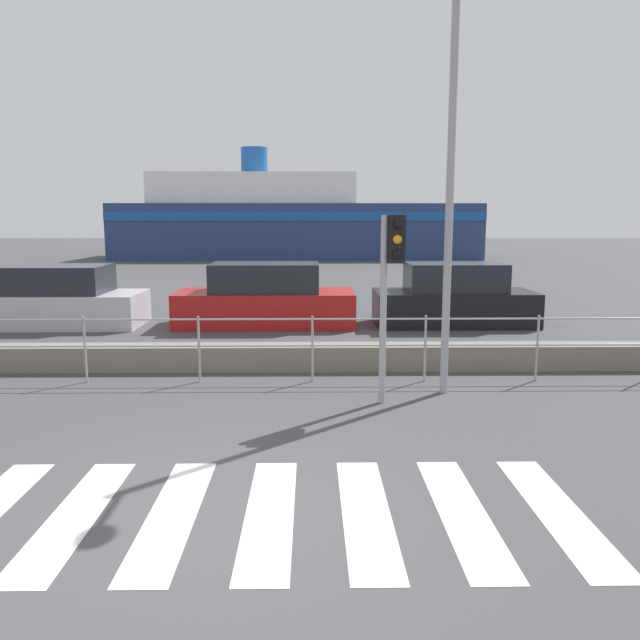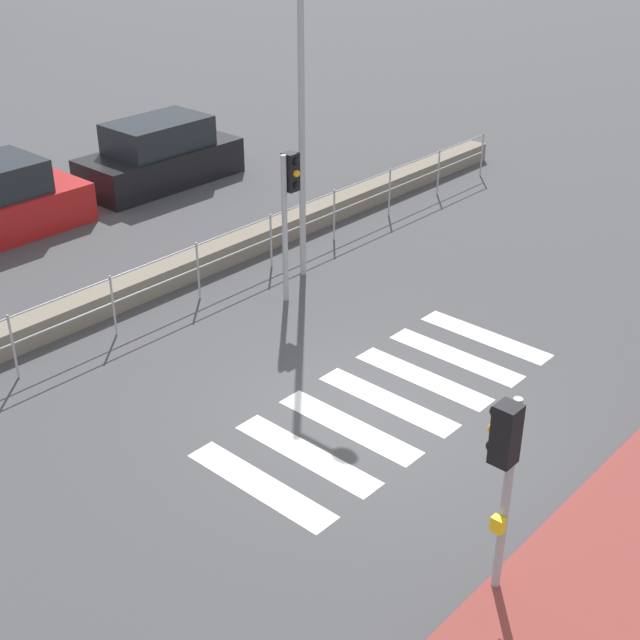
{
  "view_description": "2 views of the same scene",
  "coord_description": "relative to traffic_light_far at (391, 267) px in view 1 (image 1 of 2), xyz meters",
  "views": [
    {
      "loc": [
        0.92,
        -5.44,
        2.72
      ],
      "look_at": [
        1.03,
        2.0,
        1.5
      ],
      "focal_mm": 35.0,
      "sensor_mm": 36.0,
      "label": 1
    },
    {
      "loc": [
        -8.55,
        -6.8,
        7.39
      ],
      "look_at": [
        0.11,
        1.0,
        1.2
      ],
      "focal_mm": 50.0,
      "sensor_mm": 36.0,
      "label": 2
    }
  ],
  "objects": [
    {
      "name": "ground_plane",
      "position": [
        -2.08,
        -3.5,
        -2.03
      ],
      "size": [
        160.0,
        160.0,
        0.0
      ],
      "primitive_type": "plane",
      "color": "#424244"
    },
    {
      "name": "crosswalk",
      "position": [
        -1.55,
        -3.5,
        -2.03
      ],
      "size": [
        5.85,
        2.4,
        0.01
      ],
      "color": "silver",
      "rests_on": "ground_plane"
    },
    {
      "name": "seawall",
      "position": [
        -2.08,
        2.12,
        -1.81
      ],
      "size": [
        23.09,
        0.55,
        0.45
      ],
      "color": "slate",
      "rests_on": "ground_plane"
    },
    {
      "name": "harbor_fence",
      "position": [
        -2.08,
        1.24,
        -1.29
      ],
      "size": [
        20.82,
        0.04,
        1.12
      ],
      "color": "#9EA0A3",
      "rests_on": "ground_plane"
    },
    {
      "name": "traffic_light_far",
      "position": [
        0.0,
        0.0,
        0.0
      ],
      "size": [
        0.34,
        0.32,
        2.76
      ],
      "color": "#9EA0A3",
      "rests_on": "ground_plane"
    },
    {
      "name": "streetlamp",
      "position": [
        0.93,
        0.34,
        1.69
      ],
      "size": [
        0.32,
        1.17,
        5.99
      ],
      "color": "#9EA0A3",
      "rests_on": "ground_plane"
    },
    {
      "name": "ferry_boat",
      "position": [
        -2.67,
        34.74,
        0.37
      ],
      "size": [
        24.13,
        7.93,
        7.44
      ],
      "color": "navy",
      "rests_on": "ground_plane"
    },
    {
      "name": "parked_car_silver",
      "position": [
        -7.6,
        6.84,
        -1.37
      ],
      "size": [
        4.25,
        1.9,
        1.54
      ],
      "color": "#BCBCC1",
      "rests_on": "ground_plane"
    },
    {
      "name": "parked_car_red",
      "position": [
        -2.31,
        6.84,
        -1.35
      ],
      "size": [
        4.51,
        1.87,
        1.59
      ],
      "color": "#B21919",
      "rests_on": "ground_plane"
    },
    {
      "name": "parked_car_black",
      "position": [
        2.52,
        6.84,
        -1.35
      ],
      "size": [
        4.04,
        1.74,
        1.59
      ],
      "color": "black",
      "rests_on": "ground_plane"
    }
  ]
}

